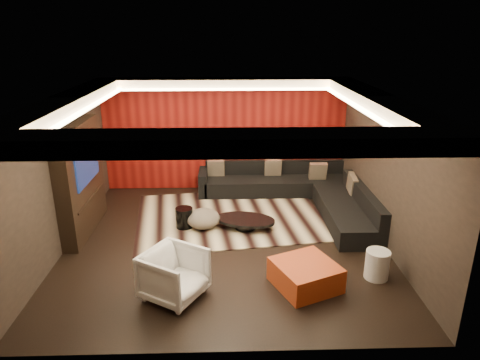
{
  "coord_description": "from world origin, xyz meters",
  "views": [
    {
      "loc": [
        0.05,
        -7.42,
        3.94
      ],
      "look_at": [
        0.3,
        0.6,
        1.05
      ],
      "focal_mm": 32.0,
      "sensor_mm": 36.0,
      "label": 1
    }
  ],
  "objects_px": {
    "armchair": "(174,275)",
    "sectional_sofa": "(299,193)",
    "white_side_table": "(377,265)",
    "coffee_table": "(246,223)",
    "drum_stool": "(184,218)",
    "orange_ottoman": "(305,275)"
  },
  "relations": [
    {
      "from": "drum_stool",
      "to": "sectional_sofa",
      "type": "bearing_deg",
      "value": 25.57
    },
    {
      "from": "armchair",
      "to": "sectional_sofa",
      "type": "distance_m",
      "value": 4.42
    },
    {
      "from": "coffee_table",
      "to": "drum_stool",
      "type": "distance_m",
      "value": 1.27
    },
    {
      "from": "armchair",
      "to": "white_side_table",
      "type": "bearing_deg",
      "value": -51.39
    },
    {
      "from": "drum_stool",
      "to": "orange_ottoman",
      "type": "distance_m",
      "value": 3.05
    },
    {
      "from": "white_side_table",
      "to": "armchair",
      "type": "bearing_deg",
      "value": -172.58
    },
    {
      "from": "white_side_table",
      "to": "armchair",
      "type": "relative_size",
      "value": 0.58
    },
    {
      "from": "white_side_table",
      "to": "armchair",
      "type": "xyz_separation_m",
      "value": [
        -3.27,
        -0.43,
        0.14
      ]
    },
    {
      "from": "coffee_table",
      "to": "drum_stool",
      "type": "relative_size",
      "value": 2.9
    },
    {
      "from": "orange_ottoman",
      "to": "armchair",
      "type": "xyz_separation_m",
      "value": [
        -2.05,
        -0.22,
        0.18
      ]
    },
    {
      "from": "white_side_table",
      "to": "armchair",
      "type": "height_order",
      "value": "armchair"
    },
    {
      "from": "orange_ottoman",
      "to": "sectional_sofa",
      "type": "height_order",
      "value": "sectional_sofa"
    },
    {
      "from": "white_side_table",
      "to": "drum_stool",
      "type": "bearing_deg",
      "value": 149.44
    },
    {
      "from": "coffee_table",
      "to": "sectional_sofa",
      "type": "bearing_deg",
      "value": 44.81
    },
    {
      "from": "drum_stool",
      "to": "coffee_table",
      "type": "bearing_deg",
      "value": -3.42
    },
    {
      "from": "coffee_table",
      "to": "white_side_table",
      "type": "relative_size",
      "value": 2.47
    },
    {
      "from": "drum_stool",
      "to": "white_side_table",
      "type": "distance_m",
      "value": 3.89
    },
    {
      "from": "drum_stool",
      "to": "armchair",
      "type": "bearing_deg",
      "value": -88.24
    },
    {
      "from": "orange_ottoman",
      "to": "sectional_sofa",
      "type": "distance_m",
      "value": 3.45
    },
    {
      "from": "coffee_table",
      "to": "sectional_sofa",
      "type": "distance_m",
      "value": 1.87
    },
    {
      "from": "drum_stool",
      "to": "sectional_sofa",
      "type": "height_order",
      "value": "sectional_sofa"
    },
    {
      "from": "coffee_table",
      "to": "white_side_table",
      "type": "xyz_separation_m",
      "value": [
        2.09,
        -1.9,
        0.12
      ]
    }
  ]
}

